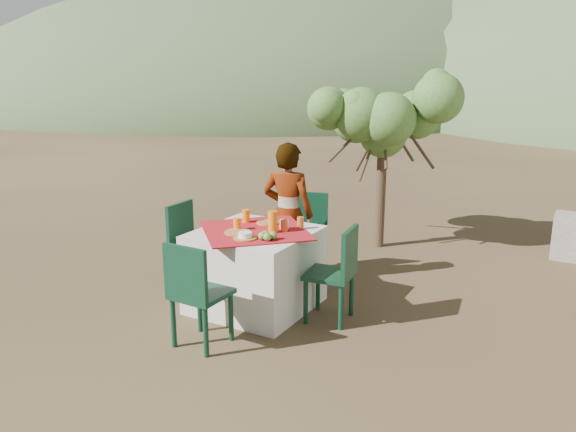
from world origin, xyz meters
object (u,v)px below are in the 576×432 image
object	(u,v)px
table	(255,269)
person	(288,214)
shrub_tree	(390,127)
juice_pitcher	(273,222)
chair_right	(338,270)
chair_far	(307,230)
chair_left	(189,241)
chair_near	(195,290)

from	to	relation	value
table	person	distance (m)	0.80
shrub_tree	juice_pitcher	xyz separation A→B (m)	(-0.20, -2.46, -0.67)
shrub_tree	juice_pitcher	world-z (taller)	shrub_tree
chair_right	shrub_tree	world-z (taller)	shrub_tree
chair_far	person	xyz separation A→B (m)	(-0.05, -0.32, 0.25)
table	shrub_tree	distance (m)	2.76
table	chair_left	bearing A→B (deg)	173.78
chair_right	table	bearing A→B (deg)	-91.16
person	juice_pitcher	xyz separation A→B (m)	(0.23, -0.69, 0.11)
chair_far	shrub_tree	bearing A→B (deg)	60.50
chair_left	person	size ratio (longest dim) A/B	0.59
table	juice_pitcher	distance (m)	0.52
chair_far	person	bearing A→B (deg)	-113.24
juice_pitcher	chair_left	bearing A→B (deg)	175.89
person	shrub_tree	size ratio (longest dim) A/B	0.78
chair_right	juice_pitcher	xyz separation A→B (m)	(-0.63, -0.07, 0.38)
chair_far	chair_right	world-z (taller)	chair_far
table	juice_pitcher	world-z (taller)	juice_pitcher
chair_right	person	world-z (taller)	person
table	chair_right	distance (m)	0.82
chair_near	chair_left	size ratio (longest dim) A/B	1.00
chair_left	shrub_tree	distance (m)	2.89
chair_left	chair_right	bearing A→B (deg)	-92.87
chair_near	person	size ratio (longest dim) A/B	0.59
table	shrub_tree	world-z (taller)	shrub_tree
shrub_tree	chair_right	bearing A→B (deg)	-80.04
table	chair_left	xyz separation A→B (m)	(-0.87, 0.09, 0.11)
person	shrub_tree	xyz separation A→B (m)	(0.44, 1.77, 0.77)
chair_near	chair_left	bearing A→B (deg)	-47.89
chair_near	shrub_tree	xyz separation A→B (m)	(0.35, 3.42, 1.03)
chair_far	chair_right	xyz separation A→B (m)	(0.81, -0.95, -0.02)
chair_right	chair_left	bearing A→B (deg)	-97.51
chair_far	table	bearing A→B (deg)	-104.51
table	juice_pitcher	size ratio (longest dim) A/B	6.59
chair_far	chair_near	size ratio (longest dim) A/B	1.02
table	juice_pitcher	xyz separation A→B (m)	(0.19, 0.02, 0.48)
chair_far	chair_right	distance (m)	1.25
chair_near	person	xyz separation A→B (m)	(-0.09, 1.65, 0.26)
chair_right	chair_far	bearing A→B (deg)	-146.81
shrub_tree	table	bearing A→B (deg)	-98.93
shrub_tree	chair_near	bearing A→B (deg)	-95.91
person	shrub_tree	distance (m)	1.98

